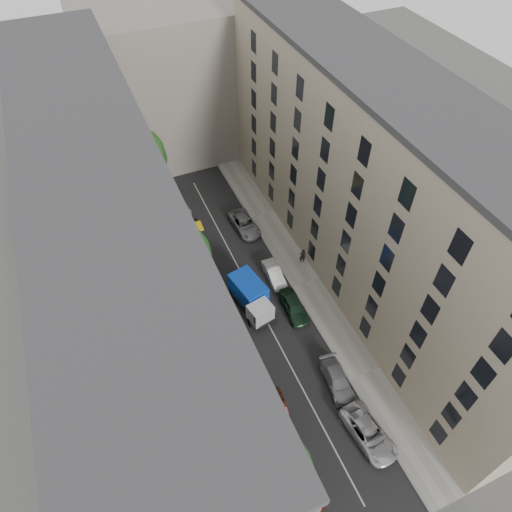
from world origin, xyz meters
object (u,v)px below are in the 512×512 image
car_left_1 (278,412)px  car_right_0 (369,433)px  car_left_0 (302,486)px  tree_far (140,156)px  car_right_2 (294,306)px  car_right_4 (244,224)px  tarp_truck (252,296)px  car_left_3 (221,309)px  car_left_4 (203,268)px  tree_near (270,477)px  lamp_post (224,358)px  pedestrian (303,256)px  car_left_5 (195,235)px  car_left_2 (244,358)px  car_left_6 (178,206)px  tree_mid (179,258)px  car_right_1 (337,380)px  car_right_3 (274,274)px

car_left_1 → car_right_0: size_ratio=0.77×
car_left_0 → tree_far: (-2.27, 35.14, 6.08)m
car_right_2 → car_right_4: bearing=93.8°
tarp_truck → tree_far: size_ratio=0.61×
car_left_3 → car_left_4: size_ratio=1.35×
tree_near → lamp_post: 10.19m
car_right_0 → car_right_4: (0.00, 25.44, -0.04)m
pedestrian → car_right_4: bearing=-48.9°
car_left_5 → pedestrian: (9.20, -7.56, 0.31)m
car_left_4 → tree_far: (-2.27, 12.74, 6.12)m
car_left_2 → car_left_6: 21.47m
car_left_4 → tree_far: size_ratio=0.38×
tree_mid → tree_near: bearing=-90.2°
car_left_4 → car_right_2: (6.40, -8.00, 0.10)m
car_left_0 → car_right_1: car_left_0 is taller
car_left_5 → car_left_6: (-0.36, 5.45, -0.10)m
tree_far → car_right_3: bearing=-62.0°
car_right_0 → car_left_2: bearing=117.5°
car_left_3 → car_left_4: (-0.00, 5.60, -0.10)m
car_right_2 → car_left_5: bearing=117.4°
car_right_0 → tree_near: 10.90m
car_left_2 → car_right_4: size_ratio=1.04×
car_right_0 → car_right_3: car_right_0 is taller
car_right_4 → car_left_4: bearing=-148.6°
car_left_2 → car_left_3: (0.00, 5.60, 0.03)m
tarp_truck → car_left_4: tarp_truck is taller
tarp_truck → car_left_1: size_ratio=1.50×
car_left_5 → car_right_1: (5.60, -21.02, -0.09)m
car_left_1 → car_left_3: size_ratio=0.79×
car_right_2 → tree_near: (-9.10, -14.50, 5.81)m
car_right_3 → tree_mid: 10.60m
tarp_truck → car_right_2: (3.40, -2.19, -0.70)m
car_left_0 → tree_far: bearing=89.4°
car_left_2 → car_left_3: bearing=92.2°
car_left_4 → lamp_post: (-2.10, -12.57, 3.70)m
lamp_post → car_right_1: bearing=-23.1°
car_left_6 → car_right_3: (5.96, -13.81, 0.01)m
car_left_1 → pedestrian: (9.29, 14.06, 0.39)m
car_left_1 → car_left_4: 16.81m
pedestrian → car_left_3: bearing=30.3°
car_left_4 → car_right_4: bearing=44.4°
car_left_5 → lamp_post: bearing=-96.3°
car_left_5 → tree_mid: (-3.43, -7.62, 5.42)m
car_left_0 → car_left_4: car_left_0 is taller
tree_mid → lamp_post: (0.53, -9.77, -1.81)m
car_left_2 → tree_near: 13.00m
car_left_6 → tree_near: (-3.14, -32.76, 5.91)m
car_right_1 → tarp_truck: bearing=114.5°
car_left_2 → car_right_2: size_ratio=1.18×
car_left_0 → tree_far: size_ratio=0.41×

